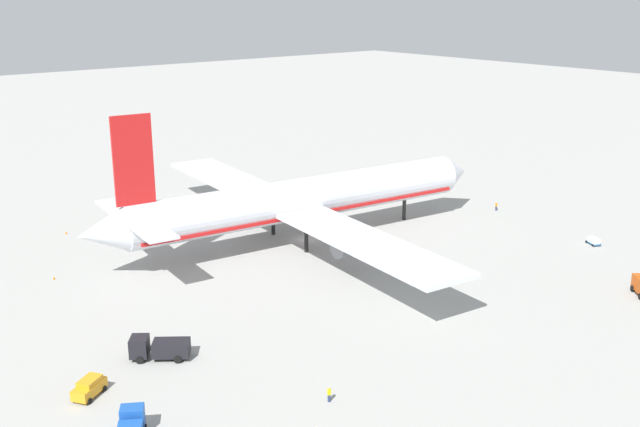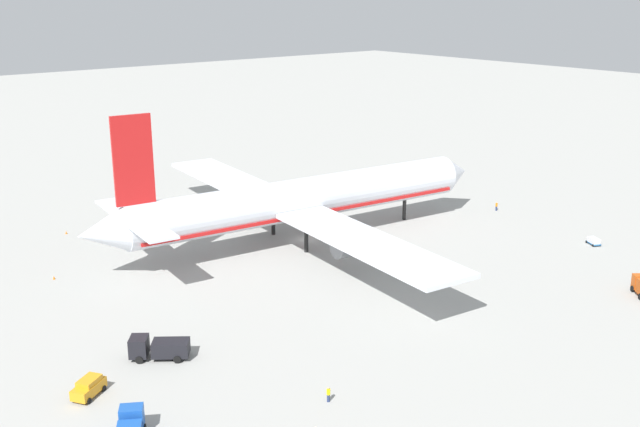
{
  "view_description": "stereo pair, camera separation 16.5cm",
  "coord_description": "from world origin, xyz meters",
  "px_view_note": "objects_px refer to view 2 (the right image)",
  "views": [
    {
      "loc": [
        -75.57,
        -96.15,
        41.38
      ],
      "look_at": [
        0.18,
        -3.91,
        5.59
      ],
      "focal_mm": 41.9,
      "sensor_mm": 36.0,
      "label": 1
    },
    {
      "loc": [
        -75.44,
        -96.25,
        41.38
      ],
      "look_at": [
        0.18,
        -3.91,
        5.59
      ],
      "focal_mm": 41.9,
      "sensor_mm": 36.0,
      "label": 2
    }
  ],
  "objects_px": {
    "ground_worker_0": "(328,394)",
    "traffic_cone_2": "(54,278)",
    "ground_worker_2": "(496,206)",
    "service_truck_2": "(158,347)",
    "baggage_cart_0": "(594,241)",
    "service_van": "(89,387)",
    "traffic_cone_0": "(66,232)",
    "airliner": "(298,200)",
    "traffic_cone_1": "(237,183)"
  },
  "relations": [
    {
      "from": "ground_worker_0",
      "to": "traffic_cone_2",
      "type": "distance_m",
      "value": 53.28
    },
    {
      "from": "ground_worker_0",
      "to": "ground_worker_2",
      "type": "distance_m",
      "value": 78.31
    },
    {
      "from": "service_truck_2",
      "to": "ground_worker_0",
      "type": "bearing_deg",
      "value": -65.24
    },
    {
      "from": "baggage_cart_0",
      "to": "ground_worker_0",
      "type": "height_order",
      "value": "ground_worker_0"
    },
    {
      "from": "service_van",
      "to": "traffic_cone_0",
      "type": "relative_size",
      "value": 8.06
    },
    {
      "from": "airliner",
      "to": "service_van",
      "type": "height_order",
      "value": "airliner"
    },
    {
      "from": "airliner",
      "to": "service_truck_2",
      "type": "distance_m",
      "value": 45.72
    },
    {
      "from": "baggage_cart_0",
      "to": "traffic_cone_1",
      "type": "xyz_separation_m",
      "value": [
        -24.03,
        73.04,
        -0.39
      ]
    },
    {
      "from": "ground_worker_2",
      "to": "traffic_cone_2",
      "type": "xyz_separation_m",
      "value": [
        -80.38,
        19.0,
        -0.62
      ]
    },
    {
      "from": "service_van",
      "to": "traffic_cone_2",
      "type": "height_order",
      "value": "service_van"
    },
    {
      "from": "service_van",
      "to": "traffic_cone_2",
      "type": "bearing_deg",
      "value": 75.17
    },
    {
      "from": "airliner",
      "to": "traffic_cone_0",
      "type": "bearing_deg",
      "value": 135.41
    },
    {
      "from": "traffic_cone_1",
      "to": "service_truck_2",
      "type": "bearing_deg",
      "value": -129.59
    },
    {
      "from": "airliner",
      "to": "traffic_cone_0",
      "type": "distance_m",
      "value": 42.02
    },
    {
      "from": "baggage_cart_0",
      "to": "ground_worker_0",
      "type": "distance_m",
      "value": 67.92
    },
    {
      "from": "traffic_cone_1",
      "to": "service_van",
      "type": "bearing_deg",
      "value": -133.16
    },
    {
      "from": "airliner",
      "to": "traffic_cone_0",
      "type": "xyz_separation_m",
      "value": [
        -29.51,
        29.09,
        -6.97
      ]
    },
    {
      "from": "airliner",
      "to": "service_truck_2",
      "type": "xyz_separation_m",
      "value": [
        -38.82,
        -23.44,
        -5.85
      ]
    },
    {
      "from": "ground_worker_2",
      "to": "ground_worker_0",
      "type": "bearing_deg",
      "value": -154.74
    },
    {
      "from": "airliner",
      "to": "ground_worker_2",
      "type": "bearing_deg",
      "value": -13.6
    },
    {
      "from": "airliner",
      "to": "ground_worker_2",
      "type": "height_order",
      "value": "airliner"
    },
    {
      "from": "service_van",
      "to": "ground_worker_0",
      "type": "relative_size",
      "value": 2.61
    },
    {
      "from": "service_van",
      "to": "baggage_cart_0",
      "type": "distance_m",
      "value": 86.35
    },
    {
      "from": "ground_worker_2",
      "to": "traffic_cone_1",
      "type": "height_order",
      "value": "ground_worker_2"
    },
    {
      "from": "airliner",
      "to": "baggage_cart_0",
      "type": "bearing_deg",
      "value": -41.51
    },
    {
      "from": "airliner",
      "to": "service_truck_2",
      "type": "height_order",
      "value": "airliner"
    },
    {
      "from": "baggage_cart_0",
      "to": "ground_worker_0",
      "type": "bearing_deg",
      "value": -171.39
    },
    {
      "from": "ground_worker_2",
      "to": "service_van",
      "type": "bearing_deg",
      "value": -169.65
    },
    {
      "from": "ground_worker_0",
      "to": "traffic_cone_0",
      "type": "height_order",
      "value": "ground_worker_0"
    },
    {
      "from": "baggage_cart_0",
      "to": "traffic_cone_2",
      "type": "bearing_deg",
      "value": 151.15
    },
    {
      "from": "traffic_cone_0",
      "to": "baggage_cart_0",
      "type": "bearing_deg",
      "value": -42.91
    },
    {
      "from": "service_van",
      "to": "traffic_cone_2",
      "type": "distance_m",
      "value": 36.62
    },
    {
      "from": "ground_worker_2",
      "to": "traffic_cone_0",
      "type": "distance_m",
      "value": 80.79
    },
    {
      "from": "traffic_cone_2",
      "to": "airliner",
      "type": "bearing_deg",
      "value": -12.98
    },
    {
      "from": "traffic_cone_2",
      "to": "traffic_cone_1",
      "type": "bearing_deg",
      "value": 30.3
    },
    {
      "from": "service_van",
      "to": "traffic_cone_0",
      "type": "xyz_separation_m",
      "value": [
        19.04,
        55.45,
        -0.76
      ]
    },
    {
      "from": "service_van",
      "to": "traffic_cone_2",
      "type": "relative_size",
      "value": 8.06
    },
    {
      "from": "baggage_cart_0",
      "to": "traffic_cone_1",
      "type": "relative_size",
      "value": 5.8
    },
    {
      "from": "service_van",
      "to": "traffic_cone_1",
      "type": "height_order",
      "value": "service_van"
    },
    {
      "from": "baggage_cart_0",
      "to": "ground_worker_2",
      "type": "distance_m",
      "value": 23.54
    },
    {
      "from": "service_truck_2",
      "to": "service_van",
      "type": "distance_m",
      "value": 10.16
    },
    {
      "from": "service_truck_2",
      "to": "baggage_cart_0",
      "type": "distance_m",
      "value": 76.98
    },
    {
      "from": "service_truck_2",
      "to": "baggage_cart_0",
      "type": "relative_size",
      "value": 2.17
    },
    {
      "from": "service_truck_2",
      "to": "baggage_cart_0",
      "type": "height_order",
      "value": "service_truck_2"
    },
    {
      "from": "ground_worker_0",
      "to": "traffic_cone_1",
      "type": "height_order",
      "value": "ground_worker_0"
    },
    {
      "from": "airliner",
      "to": "ground_worker_0",
      "type": "bearing_deg",
      "value": -124.32
    },
    {
      "from": "airliner",
      "to": "traffic_cone_1",
      "type": "relative_size",
      "value": 148.32
    },
    {
      "from": "baggage_cart_0",
      "to": "ground_worker_2",
      "type": "relative_size",
      "value": 1.82
    },
    {
      "from": "airliner",
      "to": "traffic_cone_1",
      "type": "height_order",
      "value": "airliner"
    },
    {
      "from": "airliner",
      "to": "ground_worker_0",
      "type": "xyz_separation_m",
      "value": [
        -29.62,
        -43.39,
        -6.38
      ]
    }
  ]
}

